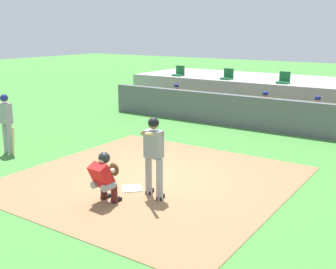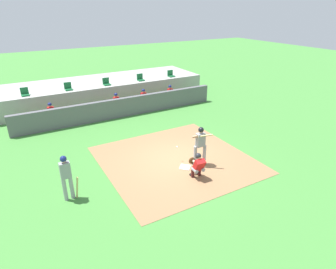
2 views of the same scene
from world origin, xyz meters
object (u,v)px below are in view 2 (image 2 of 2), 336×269
dugout_player_1 (117,103)px  dugout_player_2 (144,98)px  home_plate (185,167)px  stadium_seat_0 (25,93)px  catcher_crouched (197,165)px  stadium_seat_3 (140,79)px  stadium_seat_2 (106,83)px  dugout_player_3 (171,94)px  stadium_seat_4 (171,75)px  batter_at_plate (200,144)px  on_deck_batter (66,175)px  stadium_seat_1 (68,88)px  dugout_player_0 (52,113)px

dugout_player_1 → dugout_player_2: 1.98m
home_plate → stadium_seat_0: size_ratio=0.92×
catcher_crouched → stadium_seat_3: bearing=76.8°
catcher_crouched → stadium_seat_2: (-0.01, 11.08, 0.93)m
dugout_player_3 → stadium_seat_4: bearing=59.9°
batter_at_plate → dugout_player_2: bearing=81.4°
home_plate → catcher_crouched: catcher_crouched is taller
dugout_player_3 → stadium_seat_0: stadium_seat_0 is taller
on_deck_batter → stadium_seat_2: 11.09m
batter_at_plate → dugout_player_1: batter_at_plate is taller
home_plate → stadium_seat_1: 10.61m
catcher_crouched → dugout_player_2: bearing=78.0°
batter_at_plate → stadium_seat_4: (4.51, 10.27, 0.50)m
dugout_player_1 → batter_at_plate: bearing=-84.9°
on_deck_batter → dugout_player_3: on_deck_batter is taller
dugout_player_0 → dugout_player_1: 4.07m
home_plate → stadium_seat_4: size_ratio=0.92×
stadium_seat_4 → stadium_seat_2: bearing=180.0°
dugout_player_0 → dugout_player_2: size_ratio=1.00×
stadium_seat_2 → stadium_seat_1: bearing=180.0°
on_deck_batter → stadium_seat_4: bearing=44.7°
dugout_player_3 → stadium_seat_3: stadium_seat_3 is taller
dugout_player_3 → stadium_seat_2: stadium_seat_2 is taller
dugout_player_2 → on_deck_batter: bearing=-130.6°
catcher_crouched → dugout_player_0: 9.94m
catcher_crouched → dugout_player_1: size_ratio=1.50×
home_plate → catcher_crouched: 1.07m
catcher_crouched → stadium_seat_1: stadium_seat_1 is taller
stadium_seat_2 → dugout_player_3: bearing=-26.8°
home_plate → on_deck_batter: (-4.86, 0.22, 1.00)m
dugout_player_1 → stadium_seat_4: bearing=21.2°
on_deck_batter → home_plate: bearing=-2.6°
home_plate → catcher_crouched: (0.01, -0.90, 0.58)m
dugout_player_1 → stadium_seat_1: 3.38m
home_plate → dugout_player_3: 9.11m
dugout_player_2 → stadium_seat_4: 3.95m
dugout_player_2 → stadium_seat_0: (-7.13, 2.03, 0.86)m
catcher_crouched → dugout_player_3: dugout_player_3 is taller
catcher_crouched → stadium_seat_4: bearing=64.9°
dugout_player_3 → stadium_seat_4: size_ratio=2.71×
on_deck_batter → dugout_player_2: (6.79, 7.92, -0.35)m
stadium_seat_1 → stadium_seat_3: bearing=0.0°
stadium_seat_1 → stadium_seat_4: bearing=0.0°
dugout_player_2 → stadium_seat_4: stadium_seat_4 is taller
stadium_seat_1 → stadium_seat_4: size_ratio=1.00×
on_deck_batter → dugout_player_3: 11.90m
dugout_player_2 → stadium_seat_0: 7.46m
dugout_player_0 → stadium_seat_0: stadium_seat_0 is taller
stadium_seat_2 → batter_at_plate: bearing=-86.2°
batter_at_plate → stadium_seat_0: size_ratio=3.76×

